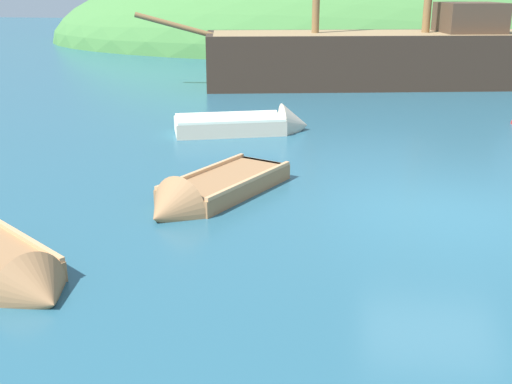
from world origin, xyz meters
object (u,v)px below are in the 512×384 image
sailing_ship (377,64)px  rowboat_center (252,127)px  rowboat_far (207,195)px  rowboat_outer_left (7,272)px

sailing_ship → rowboat_center: (-3.59, -8.74, -0.68)m
rowboat_center → rowboat_far: size_ratio=1.03×
rowboat_center → rowboat_far: 5.68m
rowboat_far → rowboat_outer_left: bearing=-4.7°
rowboat_far → rowboat_outer_left: (-1.99, -3.54, -0.01)m
rowboat_far → rowboat_center: bearing=-155.1°
rowboat_far → sailing_ship: bearing=-169.3°
rowboat_center → rowboat_outer_left: (-1.96, -9.22, -0.05)m
rowboat_center → rowboat_outer_left: size_ratio=1.24×
rowboat_center → rowboat_far: (0.03, -5.68, -0.04)m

